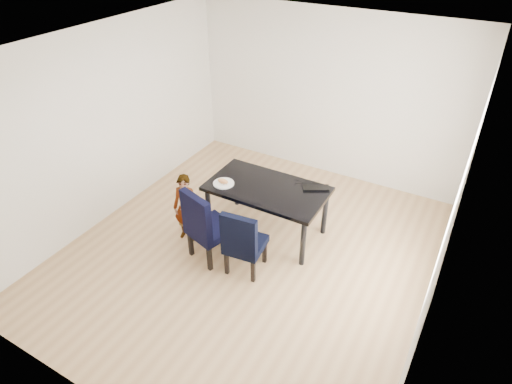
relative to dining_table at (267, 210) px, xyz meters
The scene contains 14 objects.
floor 0.63m from the dining_table, 90.00° to the right, with size 4.50×5.00×0.01m, color tan.
ceiling 2.38m from the dining_table, 90.00° to the right, with size 4.50×5.00×0.01m, color white.
wall_back 2.23m from the dining_table, 90.00° to the left, with size 4.50×0.01×2.70m, color white.
wall_front 3.16m from the dining_table, 90.00° to the right, with size 4.50×0.01×2.70m, color silver.
wall_left 2.51m from the dining_table, 167.50° to the right, with size 0.01×5.00×2.70m, color white.
wall_right 2.51m from the dining_table, 12.50° to the right, with size 0.01×5.00×2.70m, color silver.
dining_table is the anchor object (origin of this frame).
chair_left 0.88m from the dining_table, 116.51° to the right, with size 0.50×0.52×1.04m, color black.
chair_right 0.80m from the dining_table, 80.99° to the right, with size 0.45×0.47×0.94m, color black.
child 1.10m from the dining_table, 143.58° to the right, with size 0.37×0.24×1.00m, color orange.
plate 0.71m from the dining_table, 159.01° to the right, with size 0.29×0.29×0.02m, color white.
sandwich 0.73m from the dining_table, 158.40° to the right, with size 0.16×0.08×0.06m, color #CA8148.
laptop 0.76m from the dining_table, 30.90° to the left, with size 0.35×0.23×0.03m, color black.
cable_tangle 0.58m from the dining_table, 37.48° to the left, with size 0.13×0.13×0.01m, color black.
Camera 1 is at (2.22, -3.74, 3.89)m, focal length 30.00 mm.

